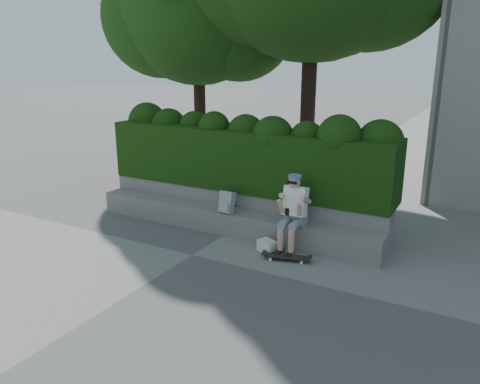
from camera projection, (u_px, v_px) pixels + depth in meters
The scene contains 9 objects.
ground at pixel (192, 255), 8.15m from camera, with size 80.00×80.00×0.00m, color slate.
bench_ledge at pixel (228, 222), 9.14m from camera, with size 6.00×0.45×0.45m, color gray.
planter_wall at pixel (240, 208), 9.50m from camera, with size 6.00×0.50×0.75m, color gray.
hedge at pixel (246, 159), 9.42m from camera, with size 6.00×1.00×1.20m, color black.
tree_right at pixel (197, 3), 12.52m from camera, with size 4.37×4.37×6.92m.
person at pixel (294, 210), 8.17m from camera, with size 0.40×0.76×1.38m.
skateboard at pixel (287, 257), 7.92m from camera, with size 0.78×0.37×0.08m.
backpack_plaid at pixel (227, 202), 8.92m from camera, with size 0.28×0.15×0.41m, color silver.
backpack_ground at pixel (267, 246), 8.28m from camera, with size 0.32×0.23×0.21m, color silver.
Camera 1 is at (4.39, -6.17, 3.33)m, focal length 35.00 mm.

